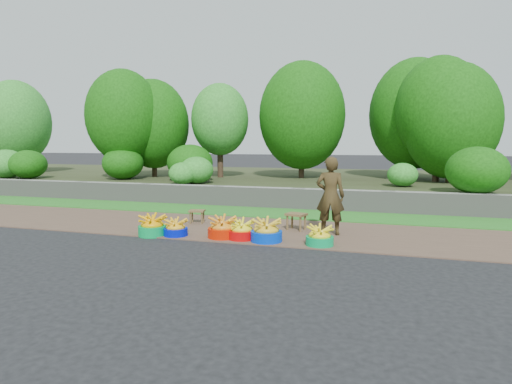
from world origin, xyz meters
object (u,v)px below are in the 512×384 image
(basin_b, at_px, (176,229))
(basin_a, at_px, (152,226))
(basin_f, at_px, (320,237))
(stool_left, at_px, (197,213))
(vendor_woman, at_px, (330,196))
(basin_e, at_px, (266,232))
(basin_c, at_px, (223,229))
(stool_right, at_px, (296,217))
(basin_d, at_px, (242,231))

(basin_b, bearing_deg, basin_a, -173.27)
(basin_f, height_order, stool_left, basin_f)
(vendor_woman, bearing_deg, basin_b, 15.82)
(stool_left, bearing_deg, vendor_woman, -5.84)
(basin_e, distance_m, basin_f, 0.92)
(basin_c, xyz_separation_m, basin_e, (0.84, -0.06, 0.00))
(basin_b, height_order, stool_left, basin_b)
(basin_c, relative_size, stool_right, 1.22)
(basin_a, xyz_separation_m, basin_b, (0.45, 0.05, -0.03))
(basin_c, distance_m, basin_e, 0.84)
(stool_left, relative_size, vendor_woman, 0.25)
(basin_e, distance_m, stool_left, 2.21)
(basin_b, xyz_separation_m, basin_d, (1.25, 0.10, 0.02))
(basin_b, xyz_separation_m, basin_f, (2.64, 0.03, 0.01))
(basin_a, height_order, stool_right, basin_a)
(stool_left, height_order, vendor_woman, vendor_woman)
(basin_d, relative_size, stool_right, 1.12)
(basin_f, relative_size, stool_left, 1.27)
(basin_e, distance_m, vendor_woman, 1.44)
(basin_b, distance_m, stool_left, 1.25)
(basin_c, bearing_deg, basin_f, -2.52)
(basin_d, xyz_separation_m, stool_left, (-1.39, 1.14, 0.08))
(basin_e, bearing_deg, basin_d, 173.92)
(basin_b, xyz_separation_m, vendor_woman, (2.69, 0.95, 0.60))
(basin_e, relative_size, basin_f, 1.18)
(basin_f, distance_m, stool_right, 1.30)
(basin_b, relative_size, basin_c, 0.83)
(basin_a, relative_size, basin_f, 1.12)
(basin_a, relative_size, basin_d, 1.06)
(basin_d, xyz_separation_m, basin_f, (1.39, -0.07, -0.01))
(basin_d, bearing_deg, basin_b, -175.36)
(basin_c, distance_m, basin_f, 1.76)
(basin_c, distance_m, stool_left, 1.52)
(basin_e, height_order, basin_f, basin_e)
(basin_d, bearing_deg, stool_right, 54.26)
(basin_b, relative_size, basin_e, 0.81)
(basin_e, bearing_deg, stool_right, 75.16)
(basin_c, height_order, basin_e, basin_e)
(stool_left, bearing_deg, basin_c, -47.73)
(basin_d, bearing_deg, basin_e, -6.08)
(basin_c, relative_size, basin_e, 0.97)
(stool_left, bearing_deg, basin_b, -83.29)
(basin_f, relative_size, vendor_woman, 0.32)
(basin_d, height_order, vendor_woman, vendor_woman)
(basin_c, bearing_deg, basin_e, -4.07)
(basin_a, relative_size, basin_c, 0.97)
(basin_c, height_order, vendor_woman, vendor_woman)
(basin_a, xyz_separation_m, vendor_woman, (3.14, 1.00, 0.57))
(stool_right, distance_m, vendor_woman, 0.85)
(basin_b, distance_m, stool_right, 2.32)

